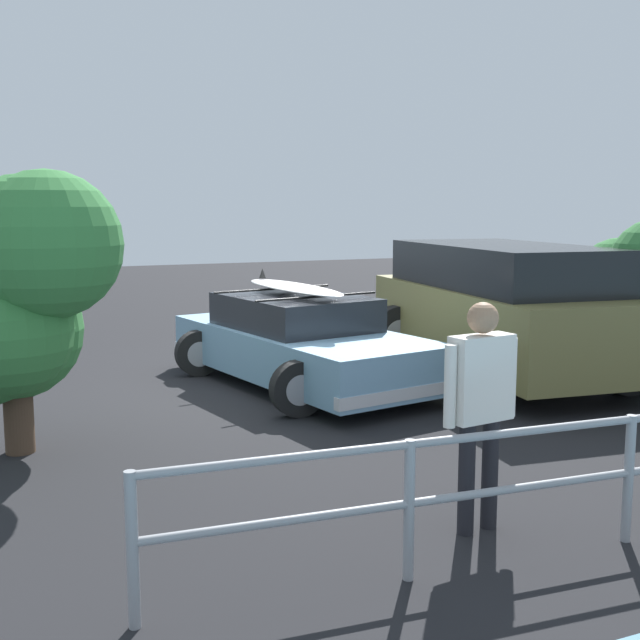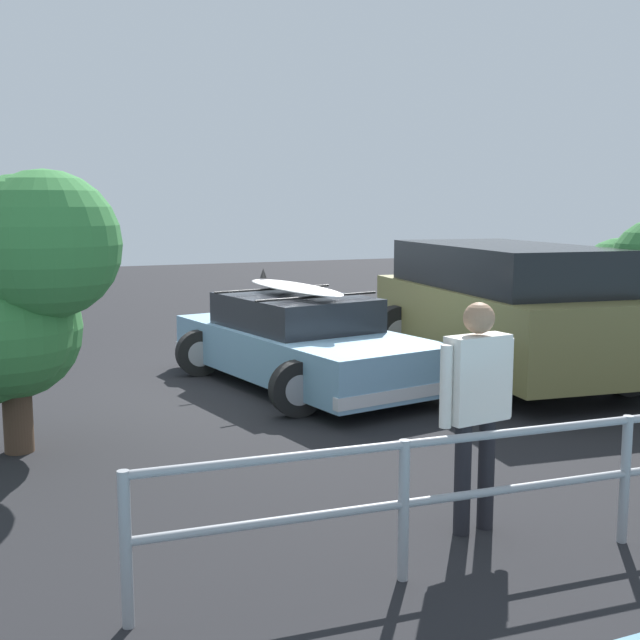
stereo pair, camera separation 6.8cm
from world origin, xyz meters
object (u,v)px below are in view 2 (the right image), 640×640
Objects in this scene: person_bystander at (477,396)px; bush_near_left at (16,290)px; suv_car at (502,308)px; sedan_car at (300,342)px.

bush_near_left is at bearing -47.43° from person_bystander.
suv_car is at bearing -169.99° from bush_near_left.
suv_car is at bearing -127.97° from person_bystander.
sedan_car is 0.92× the size of suv_car.
suv_car is 6.37m from bush_near_left.
sedan_car is at bearing -153.21° from bush_near_left.
suv_car is 5.42m from person_bystander.
bush_near_left is (3.54, 1.79, 1.01)m from sedan_car.
person_bystander is at bearing 52.03° from suv_car.
sedan_car is 2.65× the size of person_bystander.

